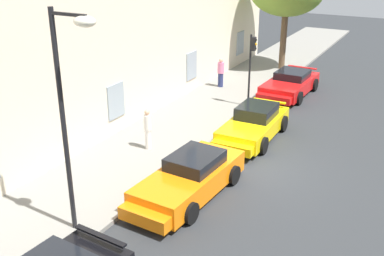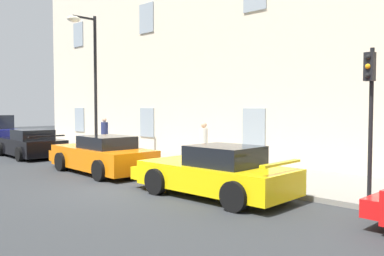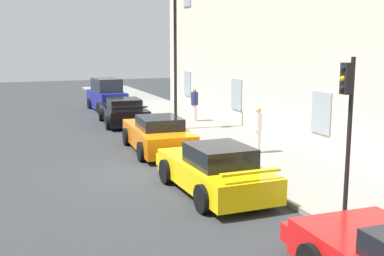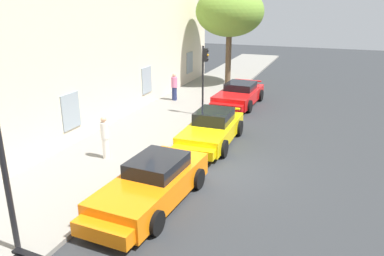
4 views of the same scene
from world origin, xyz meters
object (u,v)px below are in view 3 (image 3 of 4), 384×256
Objects in this scene: hatchback_parked at (107,96)px; sportscar_red_lead at (123,112)px; traffic_light at (348,112)px; pedestrian_strolling at (195,104)px; street_lamp at (167,34)px; sportscar_yellow_flank at (156,134)px; sportscar_white_middle at (212,170)px; pedestrian_admiring at (258,129)px.

sportscar_red_lead is at bearing -2.64° from hatchback_parked.
traffic_light is 14.56m from pedestrian_strolling.
hatchback_parked is 0.60× the size of street_lamp.
sportscar_red_lead is at bearing 178.04° from sportscar_yellow_flank.
sportscar_red_lead is 15.85m from traffic_light.
sportscar_white_middle is 4.37m from traffic_light.
hatchback_parked is at bearing 178.13° from sportscar_white_middle.
pedestrian_admiring is (2.35, 3.10, 0.41)m from sportscar_yellow_flank.
pedestrian_admiring is 0.99× the size of pedestrian_strolling.
pedestrian_strolling is at bearing 25.18° from hatchback_parked.
pedestrian_strolling is at bearing 131.88° from street_lamp.
street_lamp is (3.22, 1.33, 3.88)m from sportscar_red_lead.
hatchback_parked is 2.28× the size of pedestrian_admiring.
sportscar_white_middle is 1.31× the size of traffic_light.
pedestrian_admiring is at bearing 17.93° from sportscar_red_lead.
traffic_light is at bearing -0.46° from street_lamp.
pedestrian_strolling reaches higher than sportscar_red_lead.
sportscar_white_middle is at bearing -156.36° from traffic_light.
street_lamp reaches higher than sportscar_red_lead.
street_lamp is at bearing 154.86° from sportscar_yellow_flank.
pedestrian_strolling reaches higher than pedestrian_admiring.
sportscar_white_middle is at bearing -1.05° from sportscar_yellow_flank.
street_lamp is at bearing 169.47° from sportscar_white_middle.
pedestrian_strolling is (1.36, 3.40, 0.42)m from sportscar_red_lead.
sportscar_white_middle is 2.83× the size of pedestrian_admiring.
sportscar_yellow_flank is (6.52, -0.22, 0.02)m from sportscar_red_lead.
sportscar_white_middle is 4.57m from pedestrian_admiring.
sportscar_red_lead is 0.96× the size of sportscar_yellow_flank.
sportscar_yellow_flank is 1.41× the size of traffic_light.
street_lamp is 4.43m from pedestrian_strolling.
sportscar_yellow_flank is 1.33× the size of hatchback_parked.
hatchback_parked is at bearing 177.36° from sportscar_red_lead.
traffic_light is at bearing -8.61° from pedestrian_strolling.
hatchback_parked reaches higher than sportscar_red_lead.
sportscar_yellow_flank is 1.07× the size of sportscar_white_middle.
street_lamp reaches higher than pedestrian_admiring.
sportscar_red_lead is 0.77× the size of street_lamp.
street_lamp is (-12.46, 0.10, 1.84)m from traffic_light.
sportscar_red_lead is 1.03× the size of sportscar_white_middle.
street_lamp is 3.73× the size of pedestrian_strolling.
pedestrian_admiring is (-3.24, 3.20, 0.40)m from sportscar_white_middle.
pedestrian_strolling is at bearing 176.02° from pedestrian_admiring.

